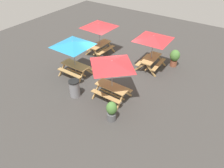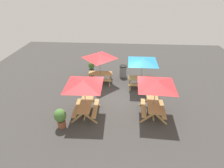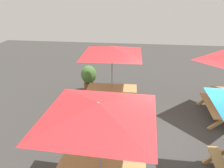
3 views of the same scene
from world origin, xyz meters
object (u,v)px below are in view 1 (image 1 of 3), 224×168
at_px(trash_bin_gray, 75,88).
at_px(potted_plant_1, 112,111).
at_px(picnic_table_0, 112,66).
at_px(picnic_table_1, 153,40).
at_px(potted_plant_0, 175,57).
at_px(picnic_table_3, 99,27).
at_px(picnic_table_2, 73,46).

bearing_deg(trash_bin_gray, potted_plant_1, -98.53).
distance_m(picnic_table_0, picnic_table_1, 3.96).
bearing_deg(picnic_table_0, potted_plant_0, -105.78).
bearing_deg(picnic_table_3, picnic_table_2, -168.91).
distance_m(picnic_table_2, potted_plant_0, 6.57).
height_order(picnic_table_3, trash_bin_gray, picnic_table_3).
relative_size(picnic_table_2, picnic_table_3, 1.00).
relative_size(picnic_table_0, picnic_table_3, 0.83).
distance_m(picnic_table_2, picnic_table_3, 3.18).
xyz_separation_m(picnic_table_0, picnic_table_2, (0.56, 3.10, 0.00)).
distance_m(picnic_table_3, trash_bin_gray, 5.26).
height_order(picnic_table_1, potted_plant_1, picnic_table_1).
height_order(picnic_table_2, potted_plant_1, picnic_table_2).
bearing_deg(picnic_table_3, picnic_table_0, -133.58).
bearing_deg(picnic_table_0, picnic_table_3, -45.31).
xyz_separation_m(picnic_table_2, potted_plant_0, (4.50, -4.60, -1.32)).
bearing_deg(potted_plant_0, picnic_table_2, 134.38).
distance_m(potted_plant_0, potted_plant_1, 6.50).
xyz_separation_m(picnic_table_0, potted_plant_0, (5.07, -1.50, -1.32)).
bearing_deg(picnic_table_2, potted_plant_1, 154.64).
height_order(picnic_table_2, trash_bin_gray, picnic_table_2).
height_order(picnic_table_0, picnic_table_2, same).
relative_size(potted_plant_0, potted_plant_1, 1.07).
relative_size(picnic_table_2, trash_bin_gray, 2.89).
relative_size(picnic_table_1, trash_bin_gray, 2.89).
xyz_separation_m(picnic_table_1, potted_plant_1, (-5.35, -0.58, -1.41)).
relative_size(picnic_table_2, potted_plant_1, 2.62).
distance_m(picnic_table_0, picnic_table_3, 5.16).
bearing_deg(picnic_table_1, trash_bin_gray, 155.52).
bearing_deg(potted_plant_1, potted_plant_0, -5.01).
bearing_deg(picnic_table_0, picnic_table_1, -94.38).
bearing_deg(trash_bin_gray, picnic_table_2, 40.56).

